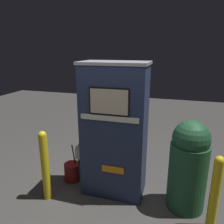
{
  "coord_description": "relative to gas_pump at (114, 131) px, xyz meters",
  "views": [
    {
      "loc": [
        0.8,
        -2.57,
        2.12
      ],
      "look_at": [
        0.0,
        0.13,
        1.3
      ],
      "focal_mm": 35.0,
      "sensor_mm": 36.0,
      "label": 1
    }
  ],
  "objects": [
    {
      "name": "trash_bin",
      "position": [
        1.04,
        -0.08,
        -0.34
      ],
      "size": [
        0.5,
        0.5,
        1.25
      ],
      "color": "#1E4C2D",
      "rests_on": "ground_plane"
    },
    {
      "name": "squeegee_bucket",
      "position": [
        -0.74,
        0.06,
        -0.83
      ],
      "size": [
        0.26,
        0.26,
        0.66
      ],
      "color": "maroon",
      "rests_on": "ground_plane"
    },
    {
      "name": "gas_pump",
      "position": [
        0.0,
        0.0,
        0.0
      ],
      "size": [
        1.0,
        0.56,
        1.96
      ],
      "color": "#232D4C",
      "rests_on": "ground_plane"
    },
    {
      "name": "safety_bollard",
      "position": [
        -0.89,
        -0.46,
        -0.43
      ],
      "size": [
        0.11,
        0.11,
        1.05
      ],
      "color": "yellow",
      "rests_on": "ground_plane"
    },
    {
      "name": "safety_bollard_far",
      "position": [
        1.34,
        -0.4,
        -0.47
      ],
      "size": [
        0.11,
        0.11,
        0.97
      ],
      "color": "yellow",
      "rests_on": "ground_plane"
    },
    {
      "name": "ground_plane",
      "position": [
        0.0,
        -0.26,
        -0.98
      ],
      "size": [
        14.0,
        14.0,
        0.0
      ],
      "primitive_type": "plane",
      "color": "#423F3D"
    }
  ]
}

